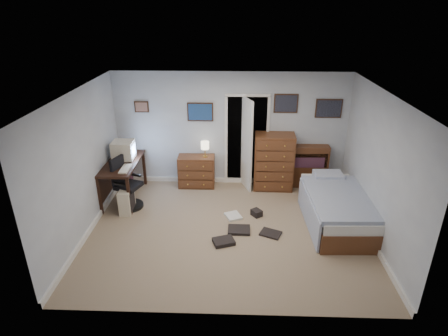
# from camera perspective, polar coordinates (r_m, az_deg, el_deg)

# --- Properties ---
(floor) EXTENTS (5.00, 4.00, 0.02)m
(floor) POSITION_cam_1_polar(r_m,az_deg,el_deg) (6.89, 0.63, -9.50)
(floor) COLOR #9E856D
(floor) RESTS_ON ground
(computer_desk) EXTENTS (0.67, 1.42, 0.82)m
(computer_desk) POSITION_cam_1_polar(r_m,az_deg,el_deg) (7.96, -15.90, -0.38)
(computer_desk) COLOR black
(computer_desk) RESTS_ON floor
(crt_monitor) EXTENTS (0.43, 0.40, 0.39)m
(crt_monitor) POSITION_cam_1_polar(r_m,az_deg,el_deg) (7.91, -15.07, 2.63)
(crt_monitor) COLOR beige
(crt_monitor) RESTS_ON computer_desk
(keyboard) EXTENTS (0.17, 0.44, 0.03)m
(keyboard) POSITION_cam_1_polar(r_m,az_deg,el_deg) (7.50, -14.81, -0.11)
(keyboard) COLOR beige
(keyboard) RESTS_ON computer_desk
(pc_tower) EXTENTS (0.23, 0.46, 0.49)m
(pc_tower) POSITION_cam_1_polar(r_m,az_deg,el_deg) (7.57, -14.59, -4.78)
(pc_tower) COLOR beige
(pc_tower) RESTS_ON floor
(office_chair) EXTENTS (0.65, 0.65, 1.05)m
(office_chair) POSITION_cam_1_polar(r_m,az_deg,el_deg) (7.67, -14.65, -3.04)
(office_chair) COLOR black
(office_chair) RESTS_ON floor
(media_stack) EXTENTS (0.18, 0.18, 0.86)m
(media_stack) POSITION_cam_1_polar(r_m,az_deg,el_deg) (8.69, -14.51, 0.46)
(media_stack) COLOR maroon
(media_stack) RESTS_ON floor
(low_dresser) EXTENTS (0.80, 0.41, 0.71)m
(low_dresser) POSITION_cam_1_polar(r_m,az_deg,el_deg) (8.31, -4.20, -0.50)
(low_dresser) COLOR brown
(low_dresser) RESTS_ON floor
(table_lamp) EXTENTS (0.18, 0.18, 0.34)m
(table_lamp) POSITION_cam_1_polar(r_m,az_deg,el_deg) (8.06, -2.92, 3.39)
(table_lamp) COLOR gold
(table_lamp) RESTS_ON low_dresser
(doorway) EXTENTS (0.96, 1.12, 2.05)m
(doorway) POSITION_cam_1_polar(r_m,az_deg,el_deg) (8.49, 3.40, 4.78)
(doorway) COLOR black
(doorway) RESTS_ON floor
(tall_dresser) EXTENTS (0.86, 0.52, 1.24)m
(tall_dresser) POSITION_cam_1_polar(r_m,az_deg,el_deg) (8.18, 7.58, 0.96)
(tall_dresser) COLOR brown
(tall_dresser) RESTS_ON floor
(headboard_bookcase) EXTENTS (1.06, 0.30, 0.95)m
(headboard_bookcase) POSITION_cam_1_polar(r_m,az_deg,el_deg) (8.41, 12.02, 0.45)
(headboard_bookcase) COLOR brown
(headboard_bookcase) RESTS_ON floor
(bed) EXTENTS (1.15, 2.06, 0.67)m
(bed) POSITION_cam_1_polar(r_m,az_deg,el_deg) (7.25, 16.68, -5.76)
(bed) COLOR brown
(bed) RESTS_ON floor
(wall_posters) EXTENTS (4.38, 0.04, 0.60)m
(wall_posters) POSITION_cam_1_polar(r_m,az_deg,el_deg) (8.00, 5.18, 9.10)
(wall_posters) COLOR #331E11
(wall_posters) RESTS_ON floor
(floor_clutter) EXTENTS (1.25, 1.24, 0.12)m
(floor_clutter) POSITION_cam_1_polar(r_m,az_deg,el_deg) (6.88, 2.66, -9.16)
(floor_clutter) COLOR black
(floor_clutter) RESTS_ON floor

